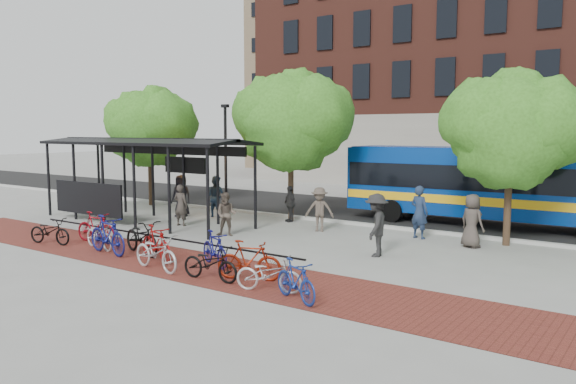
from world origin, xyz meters
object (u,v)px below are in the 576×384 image
Objects in this scene: bike_5 at (156,243)px; tree_b at (293,117)px; bike_4 at (142,237)px; bike_7 at (215,249)px; tree_c at (514,126)px; pedestrian_0 at (181,196)px; bike_0 at (50,231)px; bike_6 at (156,252)px; pedestrian_8 at (226,214)px; bike_8 at (210,263)px; pedestrian_9 at (376,225)px; bike_3 at (107,235)px; pedestrian_1 at (181,205)px; tree_a at (151,124)px; bus_shelter at (142,152)px; pedestrian_2 at (216,196)px; pedestrian_7 at (419,212)px; bike_10 at (269,274)px; pedestrian_6 at (472,221)px; bike_2 at (99,235)px; lamp_post_left at (226,155)px; bus at (492,181)px; bike_9 at (249,260)px; pedestrian_4 at (290,204)px; pedestrian_3 at (319,209)px; bike_1 at (96,227)px.

tree_b is at bearing 20.78° from bike_5.
bike_4 is 2.97m from bike_7.
pedestrian_0 is (-13.89, -1.90, -3.10)m from tree_c.
bike_6 is (5.77, -0.33, 0.06)m from bike_0.
bike_0 is 1.08× the size of pedestrian_8.
bike_8 is 0.89× the size of pedestrian_9.
bike_4 is at bearing -71.27° from pedestrian_0.
pedestrian_1 is (-2.04, 5.12, 0.24)m from bike_3.
bike_3 is 0.97× the size of bike_4.
tree_a reaches higher than pedestrian_0.
bus_shelter is 5.69× the size of pedestrian_2.
pedestrian_7 reaches higher than bike_6.
pedestrian_1 is at bearing -62.74° from pedestrian_0.
bike_10 is 8.43m from pedestrian_6.
bike_3 is 1.20× the size of bike_7.
pedestrian_6 is at bearing -34.16° from bike_4.
bike_6 is at bearing -91.28° from bike_2.
bus_shelter is 2.07× the size of lamp_post_left.
pedestrian_1 is 9.56m from pedestrian_7.
bus_shelter is 0.89× the size of bus.
pedestrian_8 is at bearing 26.11° from bike_9.
pedestrian_8 is at bearing 160.12° from pedestrian_1.
bike_7 is at bearing -41.10° from pedestrian_4.
pedestrian_4 is at bearing 62.87° from pedestrian_8.
tree_c is (14.22, 3.83, 1.06)m from bus_shelter.
pedestrian_4 is at bearing -1.61° from bike_2.
tree_a is 16.24m from bike_8.
pedestrian_2 is at bearing 45.46° from bike_5.
bike_8 is (9.04, -5.42, -2.54)m from bus_shelter.
tree_a is 3.11× the size of bike_6.
pedestrian_1 is at bearing -107.98° from pedestrian_9.
pedestrian_2 is at bearing 66.92° from bike_7.
bus_shelter reaches higher than bike_9.
bike_6 is 1.16× the size of pedestrian_1.
pedestrian_9 is at bearing -48.67° from bike_3.
pedestrian_1 is 0.95× the size of pedestrian_6.
pedestrian_0 reaches higher than bike_4.
pedestrian_1 is 0.87× the size of pedestrian_9.
bike_0 is 0.89× the size of pedestrian_9.
bus_shelter is at bearing 29.25° from pedestrian_7.
tree_b is 5.64m from pedestrian_8.
pedestrian_7 is (7.88, 7.87, 0.49)m from bike_2.
lamp_post_left is 2.92× the size of bike_0.
tree_b is 9.68m from bike_3.
pedestrian_0 is at bearing 35.98° from bike_2.
pedestrian_2 is 1.08× the size of pedestrian_3.
tree_c is 3.46× the size of pedestrian_1.
bike_3 is 1.20× the size of pedestrian_1.
bike_1 is at bearing -82.01° from pedestrian_4.
tree_c is 10.41m from bike_10.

